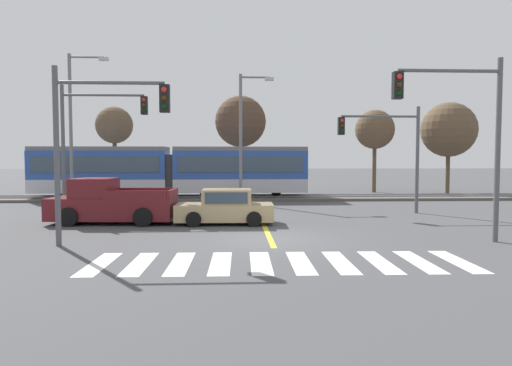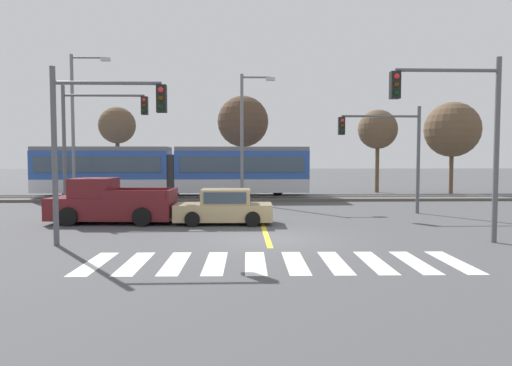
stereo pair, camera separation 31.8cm
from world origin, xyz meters
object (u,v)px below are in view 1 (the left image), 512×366
Objects in this scene: traffic_light_mid_right at (389,143)px; traffic_light_near_right at (463,121)px; pickup_truck at (110,204)px; traffic_light_near_left at (96,129)px; traffic_light_mid_left at (91,130)px; bare_tree_east at (375,130)px; bare_tree_far_west at (114,126)px; light_rail_tram at (171,170)px; bare_tree_far_east at (449,130)px; sedan_crossing at (225,208)px; bare_tree_west at (241,122)px; street_lamp_west at (74,120)px; street_lamp_centre at (244,130)px.

traffic_light_near_right is at bearing -91.67° from traffic_light_mid_right.
traffic_light_near_left is (0.98, -5.15, 2.98)m from pickup_truck.
bare_tree_east reaches higher than traffic_light_mid_left.
traffic_light_mid_left is at bearing -80.19° from bare_tree_far_west.
traffic_light_mid_right is at bearing -34.26° from light_rail_tram.
bare_tree_east is at bearing 44.76° from pickup_truck.
bare_tree_far_east is (26.57, -0.53, -0.27)m from bare_tree_far_west.
pickup_truck is 27.84m from bare_tree_far_east.
sedan_crossing is 8.23m from traffic_light_mid_left.
bare_tree_far_east is (22.65, 15.61, 4.25)m from pickup_truck.
bare_tree_far_east is (16.65, -1.49, -0.70)m from bare_tree_west.
pickup_truck is 4.69m from traffic_light_mid_left.
bare_tree_west is at bearing 62.03° from traffic_light_mid_left.
bare_tree_far_west is (-17.33, 13.24, 1.71)m from traffic_light_mid_right.
bare_tree_far_east is at bearing 15.34° from street_lamp_west.
traffic_light_near_left is 0.64× the size of street_lamp_west.
bare_tree_east is (15.90, 5.65, 3.10)m from light_rail_tram.
bare_tree_far_west is (0.37, 7.92, 0.16)m from street_lamp_west.
bare_tree_east is (18.66, 14.13, 0.89)m from traffic_light_mid_left.
traffic_light_mid_left is 13.61m from bare_tree_far_west.
bare_tree_east is (20.97, 0.76, -0.21)m from bare_tree_far_west.
pickup_truck is 0.60× the size of street_lamp_west.
bare_tree_east is at bearing 166.95° from bare_tree_far_east.
street_lamp_centre reaches higher than pickup_truck.
bare_tree_far_west is 20.98m from bare_tree_east.
traffic_light_mid_right is at bearing -62.44° from bare_tree_west.
bare_tree_far_west is at bearing 103.62° from pickup_truck.
bare_tree_far_east is at bearing -5.12° from bare_tree_west.
pickup_truck is at bearing 158.61° from traffic_light_near_right.
street_lamp_centre reaches higher than bare_tree_far_west.
street_lamp_west is at bearing -178.80° from street_lamp_centre.
pickup_truck is (-5.06, 0.47, 0.14)m from sedan_crossing.
traffic_light_mid_right is at bearing -37.39° from bare_tree_far_west.
street_lamp_centre is at bearing 142.92° from traffic_light_mid_right.
bare_tree_far_west is (-2.31, 13.36, 1.10)m from traffic_light_mid_left.
traffic_light_mid_left is at bearing -179.55° from traffic_light_mid_right.
traffic_light_mid_right is (13.42, 2.90, 2.81)m from pickup_truck.
light_rail_tram reaches higher than pickup_truck.
sedan_crossing is 18.32m from bare_tree_west.
street_lamp_centre is 8.74m from bare_tree_west.
light_rail_tram is at bearing -168.55° from bare_tree_far_east.
light_rail_tram is at bearing 145.74° from traffic_light_mid_right.
bare_tree_west is (4.85, 5.85, 3.74)m from light_rail_tram.
street_lamp_west is 23.03m from bare_tree_east.
bare_tree_far_east is at bearing 34.58° from pickup_truck.
bare_tree_far_east is at bearing 27.87° from traffic_light_mid_left.
pickup_truck is 14.01m from traffic_light_mid_right.
street_lamp_west is 27.93m from bare_tree_far_east.
traffic_light_mid_right is (8.36, 3.37, 2.95)m from sedan_crossing.
bare_tree_far_east reaches higher than bare_tree_far_west.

